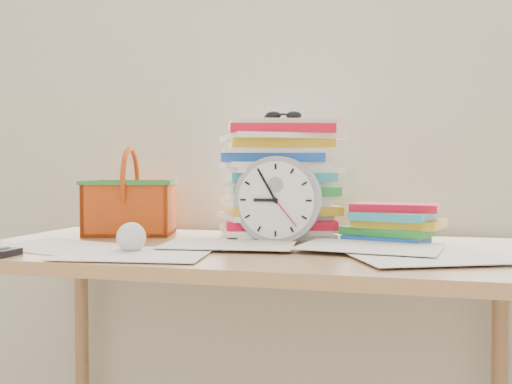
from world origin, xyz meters
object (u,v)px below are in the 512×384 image
(clock, at_px, (278,200))
(basket, at_px, (131,192))
(paper_stack, at_px, (278,180))
(book_stack, at_px, (393,223))
(desk, at_px, (245,276))

(clock, bearing_deg, basket, 168.65)
(paper_stack, height_order, basket, paper_stack)
(basket, bearing_deg, paper_stack, -9.07)
(book_stack, bearing_deg, clock, -165.12)
(desk, xyz_separation_m, book_stack, (0.36, 0.16, 0.13))
(paper_stack, height_order, book_stack, paper_stack)
(book_stack, height_order, basket, basket)
(desk, bearing_deg, paper_stack, 80.85)
(clock, relative_size, book_stack, 0.92)
(clock, bearing_deg, book_stack, 14.88)
(book_stack, xyz_separation_m, basket, (-0.77, 0.02, 0.08))
(desk, distance_m, clock, 0.22)
(desk, height_order, paper_stack, paper_stack)
(book_stack, distance_m, basket, 0.77)
(desk, bearing_deg, book_stack, 24.31)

